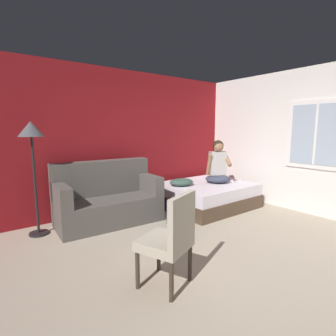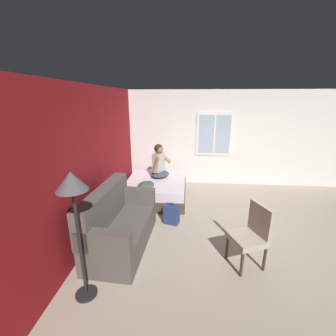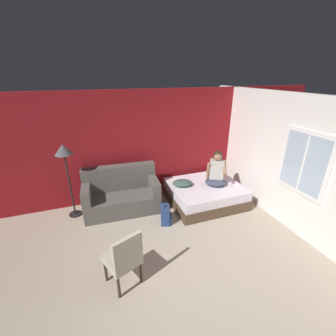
# 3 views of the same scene
# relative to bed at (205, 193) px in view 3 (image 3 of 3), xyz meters

# --- Properties ---
(ground_plane) EXTENTS (40.00, 40.00, 0.00)m
(ground_plane) POSITION_rel_bed_xyz_m (-1.43, -1.94, -0.24)
(ground_plane) COLOR tan
(wall_back_accent) EXTENTS (10.22, 0.16, 2.70)m
(wall_back_accent) POSITION_rel_bed_xyz_m (-1.43, 0.99, 1.11)
(wall_back_accent) COLOR maroon
(wall_back_accent) RESTS_ON ground
(wall_side_with_window) EXTENTS (0.19, 7.10, 2.70)m
(wall_side_with_window) POSITION_rel_bed_xyz_m (1.25, -1.93, 1.12)
(wall_side_with_window) COLOR silver
(wall_side_with_window) RESTS_ON ground
(bed) EXTENTS (1.74, 1.50, 0.48)m
(bed) POSITION_rel_bed_xyz_m (0.00, 0.00, 0.00)
(bed) COLOR #4C3828
(bed) RESTS_ON ground
(couch) EXTENTS (1.75, 0.92, 1.04)m
(couch) POSITION_rel_bed_xyz_m (-2.02, 0.38, 0.16)
(couch) COLOR #514C47
(couch) RESTS_ON ground
(side_chair) EXTENTS (0.60, 0.60, 0.98)m
(side_chair) POSITION_rel_bed_xyz_m (-2.30, -1.75, 0.30)
(side_chair) COLOR #382D23
(side_chair) RESTS_ON ground
(person_seated) EXTENTS (0.66, 0.63, 0.88)m
(person_seated) POSITION_rel_bed_xyz_m (0.24, -0.06, 0.60)
(person_seated) COLOR #383D51
(person_seated) RESTS_ON bed
(backpack) EXTENTS (0.30, 0.34, 0.46)m
(backpack) POSITION_rel_bed_xyz_m (-1.22, -0.48, -0.04)
(backpack) COLOR navy
(backpack) RESTS_ON ground
(throw_pillow) EXTENTS (0.55, 0.47, 0.14)m
(throw_pillow) POSITION_rel_bed_xyz_m (-0.55, 0.16, 0.31)
(throw_pillow) COLOR #385147
(throw_pillow) RESTS_ON bed
(cell_phone) EXTENTS (0.12, 0.16, 0.01)m
(cell_phone) POSITION_rel_bed_xyz_m (0.56, -0.27, 0.25)
(cell_phone) COLOR #B7B7BC
(cell_phone) RESTS_ON bed
(floor_lamp) EXTENTS (0.36, 0.36, 1.70)m
(floor_lamp) POSITION_rel_bed_xyz_m (-3.09, 0.51, 1.19)
(floor_lamp) COLOR black
(floor_lamp) RESTS_ON ground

